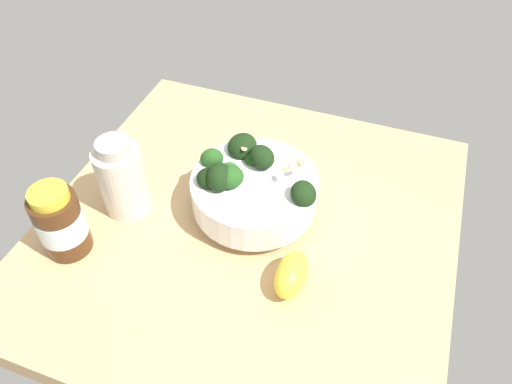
{
  "coord_description": "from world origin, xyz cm",
  "views": [
    {
      "loc": [
        -45.08,
        -17.45,
        56.45
      ],
      "look_at": [
        2.72,
        -0.24,
        4.0
      ],
      "focal_mm": 34.42,
      "sensor_mm": 36.0,
      "label": 1
    }
  ],
  "objects_px": {
    "bowl_of_broccoli": "(253,188)",
    "bottle_tall": "(60,222)",
    "lemon_wedge": "(291,274)",
    "bottle_short": "(122,178)"
  },
  "relations": [
    {
      "from": "lemon_wedge",
      "to": "bottle_short",
      "type": "relative_size",
      "value": 0.58
    },
    {
      "from": "lemon_wedge",
      "to": "bottle_tall",
      "type": "distance_m",
      "value": 0.32
    },
    {
      "from": "bowl_of_broccoli",
      "to": "bottle_short",
      "type": "relative_size",
      "value": 1.6
    },
    {
      "from": "bottle_tall",
      "to": "bottle_short",
      "type": "distance_m",
      "value": 0.11
    },
    {
      "from": "bottle_short",
      "to": "lemon_wedge",
      "type": "bearing_deg",
      "value": -100.96
    },
    {
      "from": "bowl_of_broccoli",
      "to": "bottle_short",
      "type": "xyz_separation_m",
      "value": [
        -0.06,
        0.19,
        0.01
      ]
    },
    {
      "from": "bowl_of_broccoli",
      "to": "bottle_tall",
      "type": "bearing_deg",
      "value": 125.16
    },
    {
      "from": "bottle_tall",
      "to": "bottle_short",
      "type": "xyz_separation_m",
      "value": [
        0.1,
        -0.04,
        0.01
      ]
    },
    {
      "from": "bowl_of_broccoli",
      "to": "bottle_tall",
      "type": "distance_m",
      "value": 0.27
    },
    {
      "from": "bowl_of_broccoli",
      "to": "bottle_tall",
      "type": "relative_size",
      "value": 1.81
    }
  ]
}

